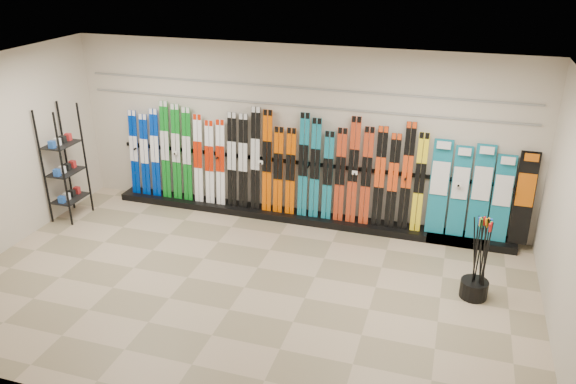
% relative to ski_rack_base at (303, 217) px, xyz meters
% --- Properties ---
extents(floor, '(8.00, 8.00, 0.00)m').
position_rel_ski_rack_base_xyz_m(floor, '(-0.22, -2.28, -0.06)').
color(floor, '#85775B').
rests_on(floor, ground).
extents(back_wall, '(8.00, 0.00, 8.00)m').
position_rel_ski_rack_base_xyz_m(back_wall, '(-0.22, 0.22, 1.44)').
color(back_wall, beige).
rests_on(back_wall, floor).
extents(right_wall, '(0.00, 5.00, 5.00)m').
position_rel_ski_rack_base_xyz_m(right_wall, '(3.78, -2.28, 1.44)').
color(right_wall, beige).
rests_on(right_wall, floor).
extents(ceiling, '(8.00, 8.00, 0.00)m').
position_rel_ski_rack_base_xyz_m(ceiling, '(-0.22, -2.28, 2.94)').
color(ceiling, silver).
rests_on(ceiling, back_wall).
extents(ski_rack_base, '(8.00, 0.40, 0.12)m').
position_rel_ski_rack_base_xyz_m(ski_rack_base, '(0.00, 0.00, 0.00)').
color(ski_rack_base, black).
rests_on(ski_rack_base, floor).
extents(skis, '(5.37, 0.18, 1.83)m').
position_rel_ski_rack_base_xyz_m(skis, '(-0.66, 0.02, 0.90)').
color(skis, '#0029A0').
rests_on(skis, ski_rack_base).
extents(snowboards, '(1.58, 0.24, 1.54)m').
position_rel_ski_rack_base_xyz_m(snowboards, '(2.86, 0.07, 0.80)').
color(snowboards, '#14728C').
rests_on(snowboards, ski_rack_base).
extents(accessory_rack, '(0.40, 0.60, 2.01)m').
position_rel_ski_rack_base_xyz_m(accessory_rack, '(-3.97, -1.05, 0.94)').
color(accessory_rack, black).
rests_on(accessory_rack, floor).
extents(pole_bin, '(0.37, 0.37, 0.25)m').
position_rel_ski_rack_base_xyz_m(pole_bin, '(2.87, -1.56, 0.07)').
color(pole_bin, black).
rests_on(pole_bin, floor).
extents(ski_poles, '(0.28, 0.30, 1.18)m').
position_rel_ski_rack_base_xyz_m(ski_poles, '(2.89, -1.57, 0.55)').
color(ski_poles, black).
rests_on(ski_poles, pole_bin).
extents(slatwall_rail_0, '(7.60, 0.02, 0.03)m').
position_rel_ski_rack_base_xyz_m(slatwall_rail_0, '(-0.22, 0.20, 1.94)').
color(slatwall_rail_0, gray).
rests_on(slatwall_rail_0, back_wall).
extents(slatwall_rail_1, '(7.60, 0.02, 0.03)m').
position_rel_ski_rack_base_xyz_m(slatwall_rail_1, '(-0.22, 0.20, 2.24)').
color(slatwall_rail_1, gray).
rests_on(slatwall_rail_1, back_wall).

